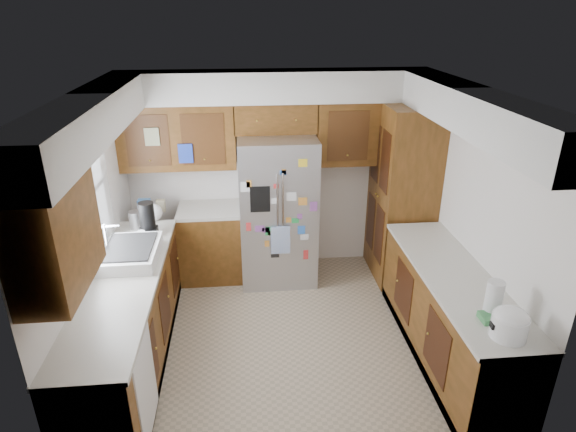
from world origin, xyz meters
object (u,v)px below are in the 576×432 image
at_px(pantry, 402,194).
at_px(rice_cooker, 510,323).
at_px(paper_towel, 494,298).
at_px(fridge, 278,210).

bearing_deg(pantry, rice_cooker, -90.01).
height_order(pantry, paper_towel, pantry).
bearing_deg(fridge, rice_cooker, -59.87).
distance_m(pantry, fridge, 1.51).
distance_m(pantry, rice_cooker, 2.53).
distance_m(fridge, paper_towel, 2.76).
height_order(pantry, rice_cooker, pantry).
relative_size(fridge, paper_towel, 6.05).
height_order(pantry, fridge, pantry).
xyz_separation_m(pantry, paper_towel, (0.01, -2.26, -0.01)).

